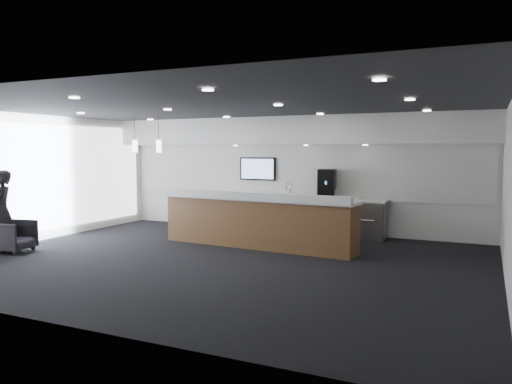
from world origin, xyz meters
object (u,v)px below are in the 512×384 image
at_px(coffee_machine, 327,184).
at_px(lounge_guest, 2,211).
at_px(armchair, 13,236).
at_px(service_counter, 257,221).

relative_size(coffee_machine, lounge_guest, 0.42).
bearing_deg(armchair, service_counter, -70.32).
relative_size(service_counter, lounge_guest, 2.69).
distance_m(coffee_machine, lounge_guest, 7.45).
relative_size(service_counter, armchair, 6.28).
xyz_separation_m(service_counter, lounge_guest, (-4.66, -2.74, 0.29)).
height_order(coffee_machine, lounge_guest, lounge_guest).
bearing_deg(armchair, coffee_machine, -59.78).
bearing_deg(lounge_guest, service_counter, 88.02).
relative_size(service_counter, coffee_machine, 6.36).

